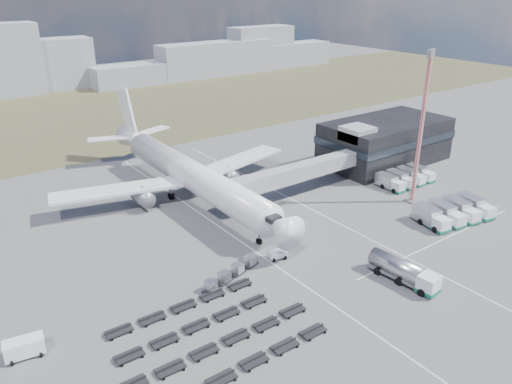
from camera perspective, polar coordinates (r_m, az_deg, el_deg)
ground at (r=76.47m, az=4.41°, el=-8.57°), size 420.00×420.00×0.00m
grass_strip at (r=169.47m, az=-20.60°, el=7.96°), size 420.00×90.00×0.01m
lane_markings at (r=84.17m, az=8.19°, el=-5.58°), size 47.12×110.00×0.01m
terminal at (r=121.50m, az=14.50°, el=5.70°), size 30.40×16.40×11.00m
jet_bridge at (r=97.49m, az=3.89°, el=2.00°), size 30.30×3.80×7.05m
airliner at (r=98.34m, az=-7.76°, el=2.17°), size 51.59×64.53×17.62m
skyline at (r=206.35m, az=-25.55°, el=12.33°), size 311.92×25.41×25.87m
fuel_tanker at (r=75.12m, az=16.52°, el=-8.68°), size 3.66×10.80×3.42m
pushback_tug at (r=78.20m, az=2.44°, el=-7.18°), size 3.10×2.16×1.32m
utility_van at (r=65.51m, az=-24.94°, el=-15.88°), size 4.62×2.63×2.33m
catering_truck at (r=105.62m, az=-5.56°, el=1.49°), size 3.78×6.24×2.67m
service_trucks_near at (r=96.56m, az=21.65°, el=-2.11°), size 14.44×9.57×2.97m
service_trucks_far at (r=110.30m, az=16.71°, el=1.58°), size 12.04×6.83×2.64m
uld_row at (r=73.33m, az=-2.86°, el=-9.20°), size 11.01×4.30×1.53m
baggage_dollies at (r=62.78m, az=-5.56°, el=-16.21°), size 26.69×15.80×0.80m
floodlight_mast at (r=97.71m, az=18.34°, el=6.78°), size 2.76×2.24×29.03m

